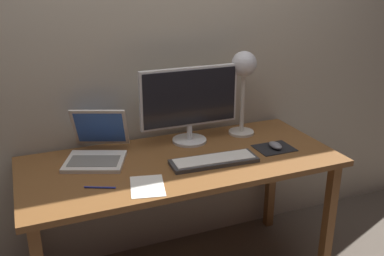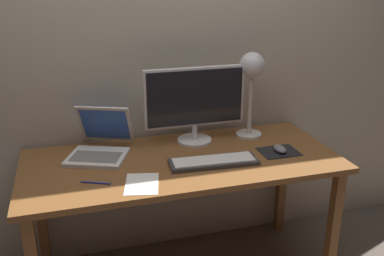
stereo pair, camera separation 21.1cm
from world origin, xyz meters
name	(u,v)px [view 1 (the left image)]	position (x,y,z in m)	size (l,w,h in m)	color
back_wall	(154,37)	(0.00, 0.40, 1.30)	(4.80, 0.06, 2.60)	#B2A893
desk	(182,173)	(0.00, 0.00, 0.66)	(1.60, 0.70, 0.74)	brown
monitor	(189,101)	(0.13, 0.20, 0.98)	(0.55, 0.19, 0.42)	silver
keyboard_main	(214,161)	(0.13, -0.10, 0.75)	(0.45, 0.16, 0.03)	#38383A
laptop	(97,145)	(-0.39, 0.19, 0.81)	(0.39, 0.43, 0.24)	silver
desk_lamp	(244,73)	(0.45, 0.20, 1.10)	(0.15, 0.15, 0.48)	beige
mousepad	(274,148)	(0.51, -0.06, 0.74)	(0.20, 0.16, 0.00)	black
mouse	(275,145)	(0.51, -0.07, 0.76)	(0.06, 0.10, 0.03)	slate
paper_sheet_by_keyboard	(147,186)	(-0.25, -0.22, 0.74)	(0.15, 0.21, 0.00)	white
pen	(100,187)	(-0.44, -0.16, 0.74)	(0.01, 0.01, 0.14)	#2633A5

